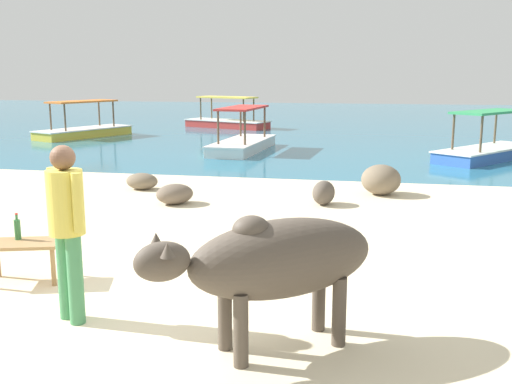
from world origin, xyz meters
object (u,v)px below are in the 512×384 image
Objects in this scene: person_standing at (67,220)px; boat_yellow at (84,129)px; boat_red at (227,121)px; bottle at (18,229)px; boat_white at (243,142)px; low_bench_table at (24,249)px; boat_blue at (487,149)px; cow at (277,260)px.

person_standing reaches higher than boat_yellow.
bottle is at bearing 118.06° from boat_red.
boat_white is (-0.00, 11.33, -0.31)m from bottle.
person_standing is 0.42× the size of boat_yellow.
boat_blue reaches higher than low_bench_table.
boat_red is at bearing -158.56° from boat_white.
low_bench_table is at bearing -98.02° from person_standing.
boat_yellow is (-9.48, 15.16, -0.51)m from cow.
person_standing reaches higher than low_bench_table.
low_bench_table is 2.89× the size of bottle.
boat_white is (-3.05, 12.47, -0.51)m from cow.
boat_yellow is at bearing 114.66° from boat_blue.
boat_yellow is at bearing 97.72° from low_bench_table.
cow is at bearing -158.98° from boat_blue.
low_bench_table is 11.41m from boat_white.
boat_blue is at bearing 160.44° from boat_red.
person_standing is (-1.93, 0.19, 0.19)m from cow.
person_standing is at bearing -130.22° from boat_yellow.
boat_yellow is at bearing 69.14° from boat_red.
boat_blue is 0.96× the size of boat_white.
boat_yellow and boat_red have the same top height.
person_standing is at bearing -41.65° from cow.
boat_red is (-5.35, 19.77, -0.51)m from cow.
boat_blue is (13.16, -3.13, 0.00)m from boat_yellow.
boat_white is at bearing 128.48° from boat_red.
bottle is 18.77m from boat_red.
boat_yellow reaches higher than low_bench_table.
cow is 20.48m from boat_red.
person_standing is 12.34m from boat_white.
cow reaches higher than low_bench_table.
boat_red and boat_white have the same top height.
cow is 0.50× the size of boat_white.
cow is at bearing -36.91° from low_bench_table.
boat_blue is (6.62, 10.97, -0.12)m from low_bench_table.
bottle is 1.52m from person_standing.
boat_red is (-3.42, 19.57, -0.70)m from person_standing.
boat_white reaches higher than bottle.
cow is 2.20× the size of low_bench_table.
boat_red is 1.03× the size of boat_white.
cow is 0.49× the size of boat_yellow.
boat_white reaches higher than low_bench_table.
low_bench_table is at bearing -55.69° from cow.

